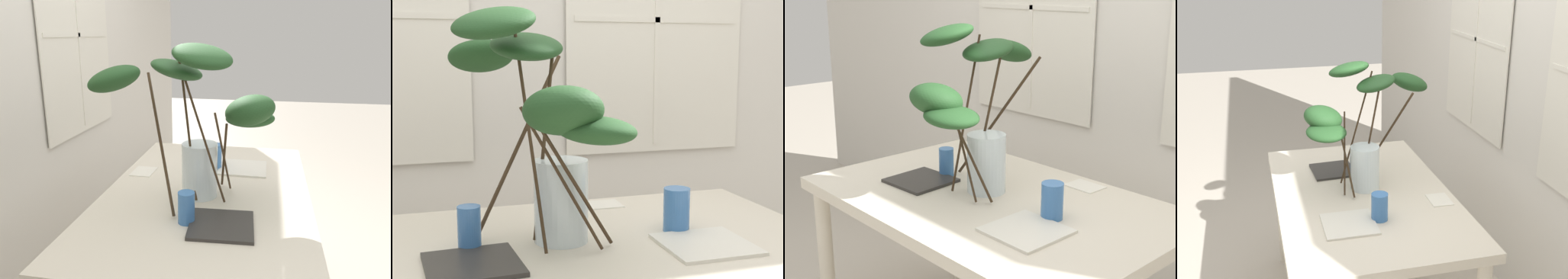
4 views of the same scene
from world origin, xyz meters
TOP-DOWN VIEW (x-y plane):
  - back_wall_with_windows at (0.00, 0.97)m, footprint 5.92×0.14m
  - dining_table at (0.00, 0.00)m, footprint 1.44×0.90m
  - vase_with_branches at (-0.12, 0.01)m, footprint 0.48×0.78m
  - drinking_glass_blue_left at (-0.31, 0.03)m, footprint 0.06×0.06m
  - drinking_glass_blue_right at (0.30, 0.01)m, footprint 0.08×0.08m
  - plate_square_left at (-0.32, -0.10)m, footprint 0.25×0.25m
  - plate_square_right at (0.32, -0.14)m, footprint 0.25×0.25m
  - napkin_folded at (0.18, 0.36)m, footprint 0.14×0.11m

SIDE VIEW (x-z plane):
  - dining_table at x=0.00m, z-range 0.30..1.06m
  - napkin_folded at x=0.18m, z-range 0.77..0.77m
  - plate_square_right at x=0.32m, z-range 0.77..0.78m
  - plate_square_left at x=-0.32m, z-range 0.77..0.78m
  - drinking_glass_blue_left at x=-0.31m, z-range 0.77..0.89m
  - drinking_glass_blue_right at x=0.30m, z-range 0.77..0.90m
  - vase_with_branches at x=-0.12m, z-range 0.80..1.48m
  - back_wall_with_windows at x=0.00m, z-range 0.00..2.71m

